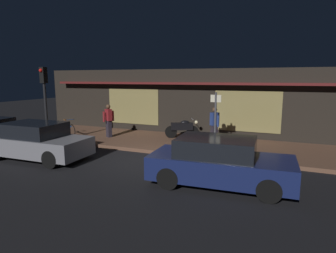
{
  "coord_description": "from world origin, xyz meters",
  "views": [
    {
      "loc": [
        5.09,
        -9.43,
        3.12
      ],
      "look_at": [
        0.08,
        2.4,
        0.95
      ],
      "focal_mm": 30.69,
      "sensor_mm": 36.0,
      "label": 1
    }
  ],
  "objects_px": {
    "motorcycle": "(183,128)",
    "person_photographer": "(109,120)",
    "person_bystander": "(214,125)",
    "sign_post": "(215,118)",
    "parked_car_across": "(219,162)",
    "parked_car_far": "(36,141)",
    "bicycle_parked": "(68,129)",
    "traffic_light_pole": "(45,93)"
  },
  "relations": [
    {
      "from": "parked_car_far",
      "to": "parked_car_across",
      "type": "distance_m",
      "value": 7.2
    },
    {
      "from": "motorcycle",
      "to": "sign_post",
      "type": "bearing_deg",
      "value": -40.9
    },
    {
      "from": "sign_post",
      "to": "parked_car_across",
      "type": "distance_m",
      "value": 3.76
    },
    {
      "from": "person_photographer",
      "to": "parked_car_across",
      "type": "bearing_deg",
      "value": -31.48
    },
    {
      "from": "bicycle_parked",
      "to": "person_bystander",
      "type": "relative_size",
      "value": 0.93
    },
    {
      "from": "person_photographer",
      "to": "parked_car_far",
      "type": "xyz_separation_m",
      "value": [
        -0.59,
        -4.01,
        -0.32
      ]
    },
    {
      "from": "motorcycle",
      "to": "person_bystander",
      "type": "distance_m",
      "value": 1.93
    },
    {
      "from": "person_bystander",
      "to": "parked_car_far",
      "type": "distance_m",
      "value": 7.52
    },
    {
      "from": "person_bystander",
      "to": "parked_car_far",
      "type": "relative_size",
      "value": 0.4
    },
    {
      "from": "sign_post",
      "to": "bicycle_parked",
      "type": "bearing_deg",
      "value": -179.38
    },
    {
      "from": "bicycle_parked",
      "to": "person_photographer",
      "type": "bearing_deg",
      "value": 15.35
    },
    {
      "from": "motorcycle",
      "to": "person_photographer",
      "type": "distance_m",
      "value": 3.77
    },
    {
      "from": "bicycle_parked",
      "to": "sign_post",
      "type": "relative_size",
      "value": 0.64
    },
    {
      "from": "person_bystander",
      "to": "traffic_light_pole",
      "type": "xyz_separation_m",
      "value": [
        -7.01,
        -3.02,
        1.45
      ]
    },
    {
      "from": "motorcycle",
      "to": "bicycle_parked",
      "type": "bearing_deg",
      "value": -161.47
    },
    {
      "from": "bicycle_parked",
      "to": "parked_car_far",
      "type": "bearing_deg",
      "value": -65.51
    },
    {
      "from": "motorcycle",
      "to": "person_bystander",
      "type": "relative_size",
      "value": 0.94
    },
    {
      "from": "bicycle_parked",
      "to": "person_bystander",
      "type": "bearing_deg",
      "value": 9.54
    },
    {
      "from": "person_photographer",
      "to": "parked_car_far",
      "type": "height_order",
      "value": "person_photographer"
    },
    {
      "from": "sign_post",
      "to": "parked_car_across",
      "type": "relative_size",
      "value": 0.57
    },
    {
      "from": "person_bystander",
      "to": "parked_car_across",
      "type": "distance_m",
      "value": 4.9
    },
    {
      "from": "traffic_light_pole",
      "to": "sign_post",
      "type": "bearing_deg",
      "value": 14.19
    },
    {
      "from": "bicycle_parked",
      "to": "parked_car_far",
      "type": "height_order",
      "value": "parked_car_far"
    },
    {
      "from": "parked_car_across",
      "to": "sign_post",
      "type": "bearing_deg",
      "value": 105.8
    },
    {
      "from": "person_photographer",
      "to": "parked_car_across",
      "type": "distance_m",
      "value": 7.75
    },
    {
      "from": "motorcycle",
      "to": "traffic_light_pole",
      "type": "bearing_deg",
      "value": -144.97
    },
    {
      "from": "traffic_light_pole",
      "to": "parked_car_far",
      "type": "relative_size",
      "value": 0.87
    },
    {
      "from": "bicycle_parked",
      "to": "person_photographer",
      "type": "relative_size",
      "value": 0.93
    },
    {
      "from": "sign_post",
      "to": "parked_car_far",
      "type": "xyz_separation_m",
      "value": [
        -6.2,
        -3.51,
        -0.81
      ]
    },
    {
      "from": "sign_post",
      "to": "parked_car_far",
      "type": "height_order",
      "value": "sign_post"
    },
    {
      "from": "bicycle_parked",
      "to": "traffic_light_pole",
      "type": "bearing_deg",
      "value": -76.24
    },
    {
      "from": "motorcycle",
      "to": "traffic_light_pole",
      "type": "height_order",
      "value": "traffic_light_pole"
    },
    {
      "from": "motorcycle",
      "to": "parked_car_across",
      "type": "relative_size",
      "value": 0.37
    },
    {
      "from": "person_photographer",
      "to": "traffic_light_pole",
      "type": "xyz_separation_m",
      "value": [
        -1.72,
        -2.36,
        1.45
      ]
    },
    {
      "from": "motorcycle",
      "to": "parked_car_across",
      "type": "height_order",
      "value": "parked_car_across"
    },
    {
      "from": "motorcycle",
      "to": "bicycle_parked",
      "type": "xyz_separation_m",
      "value": [
        -5.66,
        -1.9,
        -0.14
      ]
    },
    {
      "from": "motorcycle",
      "to": "parked_car_far",
      "type": "bearing_deg",
      "value": -127.63
    },
    {
      "from": "sign_post",
      "to": "traffic_light_pole",
      "type": "height_order",
      "value": "traffic_light_pole"
    },
    {
      "from": "motorcycle",
      "to": "traffic_light_pole",
      "type": "distance_m",
      "value": 6.64
    },
    {
      "from": "person_bystander",
      "to": "sign_post",
      "type": "xyz_separation_m",
      "value": [
        0.32,
        -1.17,
        0.48
      ]
    },
    {
      "from": "bicycle_parked",
      "to": "traffic_light_pole",
      "type": "xyz_separation_m",
      "value": [
        0.43,
        -1.77,
        1.97
      ]
    },
    {
      "from": "parked_car_far",
      "to": "sign_post",
      "type": "bearing_deg",
      "value": 29.52
    }
  ]
}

